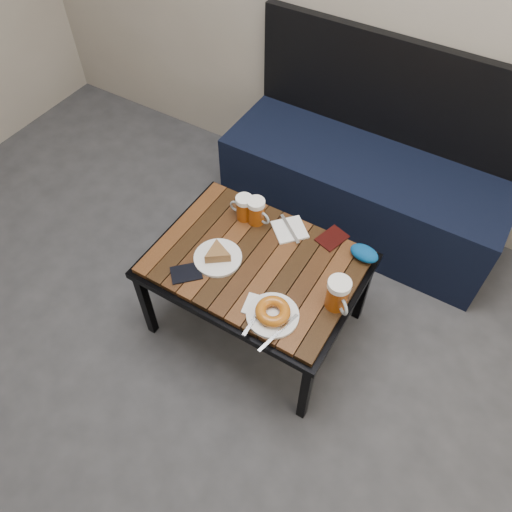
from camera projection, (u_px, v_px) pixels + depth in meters
The scene contains 13 objects.
ground at pixel (113, 493), 1.89m from camera, with size 4.00×4.00×0.00m, color #2D2D30.
bench at pixel (363, 184), 2.55m from camera, with size 1.40×0.50×0.95m.
cafe_table at pixel (256, 267), 2.02m from camera, with size 0.84×0.62×0.47m.
beer_mug_left at pixel (244, 208), 2.09m from camera, with size 0.11×0.07×0.12m.
beer_mug_centre at pixel (256, 211), 2.07m from camera, with size 0.11×0.08×0.12m.
beer_mug_right at pixel (338, 294), 1.80m from camera, with size 0.13×0.12×0.14m.
plate_pie at pixel (218, 255), 1.98m from camera, with size 0.19×0.19×0.05m.
plate_bagel at pixel (273, 313), 1.81m from camera, with size 0.19×0.25×0.05m.
napkin_left at pixel (290, 230), 2.08m from camera, with size 0.18×0.18×0.01m.
napkin_right at pixel (259, 306), 1.85m from camera, with size 0.13×0.11×0.01m.
passport_navy at pixel (186, 273), 1.94m from camera, with size 0.09×0.12×0.01m, color black.
passport_burgundy at pixel (332, 238), 2.06m from camera, with size 0.09×0.12×0.01m, color black.
knit_pouch at pixel (364, 253), 1.98m from camera, with size 0.12×0.08×0.05m, color navy.
Camera 1 is at (0.71, -0.13, 2.04)m, focal length 35.00 mm.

